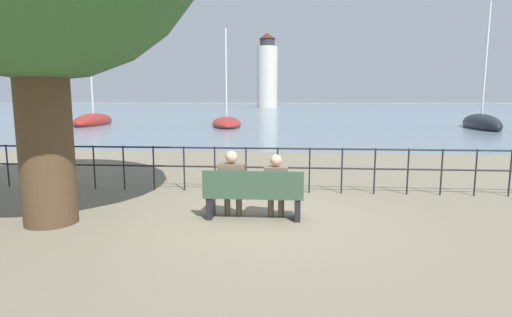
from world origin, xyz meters
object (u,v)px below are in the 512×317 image
at_px(sailboat_1, 94,121).
at_px(sailboat_2, 481,124).
at_px(park_bench, 253,196).
at_px(harbor_lighthouse, 267,73).
at_px(sailboat_3, 227,123).
at_px(seated_person_left, 232,181).
at_px(seated_person_right, 276,183).

relative_size(sailboat_1, sailboat_2, 0.94).
distance_m(park_bench, harbor_lighthouse, 116.06).
xyz_separation_m(park_bench, sailboat_2, (15.25, 24.95, -0.08)).
relative_size(sailboat_2, sailboat_3, 1.10).
relative_size(seated_person_left, sailboat_1, 0.13).
bearing_deg(harbor_lighthouse, sailboat_2, -76.75).
distance_m(seated_person_left, harbor_lighthouse, 115.94).
relative_size(park_bench, seated_person_left, 1.44).
distance_m(park_bench, seated_person_right, 0.46).
bearing_deg(seated_person_left, sailboat_3, 99.09).
bearing_deg(seated_person_left, seated_person_right, 0.30).
xyz_separation_m(park_bench, seated_person_right, (0.39, 0.08, 0.22)).
relative_size(park_bench, sailboat_3, 0.20).
height_order(park_bench, sailboat_2, sailboat_2).
height_order(sailboat_1, sailboat_3, sailboat_1).
bearing_deg(sailboat_3, seated_person_right, -89.04).
distance_m(sailboat_2, harbor_lighthouse, 93.54).
bearing_deg(sailboat_3, sailboat_2, -14.14).
height_order(seated_person_right, sailboat_3, sailboat_3).
bearing_deg(sailboat_2, park_bench, -112.17).
bearing_deg(seated_person_left, sailboat_2, 57.84).
xyz_separation_m(sailboat_1, sailboat_3, (11.91, -0.58, -0.07)).
distance_m(seated_person_left, sailboat_1, 31.42).
height_order(seated_person_right, sailboat_1, sailboat_1).
bearing_deg(park_bench, sailboat_3, 99.90).
height_order(seated_person_left, sailboat_3, sailboat_3).
bearing_deg(seated_person_right, seated_person_left, -179.70).
height_order(park_bench, seated_person_right, seated_person_right).
bearing_deg(harbor_lighthouse, sailboat_1, -96.74).
bearing_deg(sailboat_2, seated_person_right, -111.59).
xyz_separation_m(sailboat_1, harbor_lighthouse, (10.45, 88.44, 9.95)).
bearing_deg(seated_person_right, harbor_lighthouse, 93.21).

